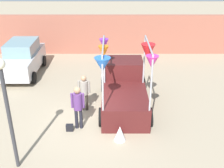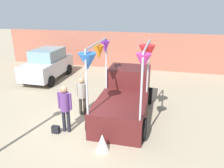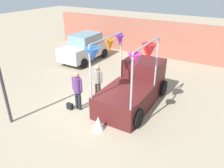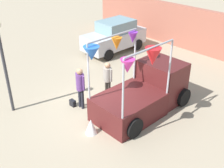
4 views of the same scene
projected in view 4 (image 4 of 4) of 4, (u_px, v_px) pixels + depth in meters
The scene contains 9 objects.
ground_plane at pixel (97, 106), 11.86m from camera, with size 60.00×60.00×0.00m, color gray.
vendor_truck at pixel (146, 90), 11.35m from camera, with size 2.48×4.15×3.20m.
parked_car at pixel (115, 36), 17.01m from camera, with size 1.88×4.00×1.88m.
person_customer at pixel (80, 84), 11.28m from camera, with size 0.53×0.34×1.81m.
person_vendor at pixel (108, 77), 12.09m from camera, with size 0.53×0.34×1.66m.
handbag at pixel (73, 103), 11.84m from camera, with size 0.28×0.16×0.28m, color black.
street_lamp at pixel (2, 55), 10.45m from camera, with size 0.32×0.32×3.76m.
brick_boundary_wall at pixel (207, 33), 16.36m from camera, with size 18.00×0.36×2.60m, color #9E5947.
folded_kite_bundle_white at pixel (91, 126), 10.15m from camera, with size 0.44×0.44×0.60m, color white.
Camera 4 is at (7.69, -6.38, 6.49)m, focal length 45.00 mm.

